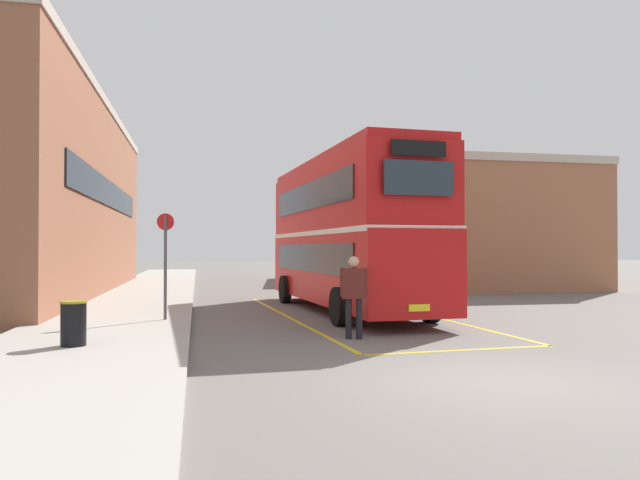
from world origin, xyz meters
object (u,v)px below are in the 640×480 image
object	(u,v)px
single_deck_bus	(322,254)
bus_stop_sign	(165,256)
pedestrian_boarding	(354,290)
double_decker_bus	(347,232)
litter_bin	(74,323)

from	to	relation	value
single_deck_bus	bus_stop_sign	bearing A→B (deg)	-112.73
single_deck_bus	pedestrian_boarding	distance (m)	23.48
double_decker_bus	pedestrian_boarding	distance (m)	5.91
single_deck_bus	litter_bin	size ratio (longest dim) A/B	11.99
litter_bin	bus_stop_sign	world-z (taller)	bus_stop_sign
double_decker_bus	bus_stop_sign	distance (m)	5.93
litter_bin	bus_stop_sign	bearing A→B (deg)	69.48
pedestrian_boarding	litter_bin	size ratio (longest dim) A/B	2.14
double_decker_bus	pedestrian_boarding	xyz separation A→B (m)	(-1.24, -5.60, -1.45)
double_decker_bus	single_deck_bus	size ratio (longest dim) A/B	1.07
pedestrian_boarding	bus_stop_sign	bearing A→B (deg)	141.65
pedestrian_boarding	single_deck_bus	bearing A→B (deg)	79.90
bus_stop_sign	pedestrian_boarding	bearing A→B (deg)	-38.35
double_decker_bus	litter_bin	world-z (taller)	double_decker_bus
litter_bin	pedestrian_boarding	bearing A→B (deg)	6.60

